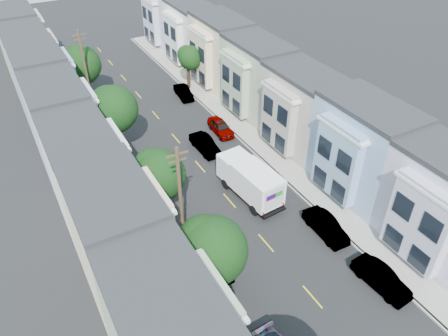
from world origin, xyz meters
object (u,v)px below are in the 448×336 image
Objects in this scene: tree_e at (80,65)px; parked_right_d at (184,92)px; parked_right_b at (326,226)px; lead_sedan at (205,145)px; utility_pole_near at (181,206)px; utility_pole_far at (86,73)px; parked_right_a at (381,279)px; parked_right_c at (221,127)px; tree_b at (211,251)px; tree_far_r at (190,58)px; parked_left_d at (155,177)px; tree_c at (158,175)px; tree_d at (113,110)px; parked_left_c at (215,265)px; fedex_truck at (250,180)px.

tree_e is 12.76m from parked_right_d.
lead_sedan is at bearing 102.71° from parked_right_b.
utility_pole_near is 26.00m from utility_pole_far.
parked_right_b reaches higher than lead_sedan.
parked_right_a is 34.14m from parked_right_d.
parked_right_c is at bearing -51.68° from tree_e.
lead_sedan is 22.13m from parked_right_a.
tree_b is 1.59× the size of parked_right_c.
tree_e is 28.85m from utility_pole_near.
parked_right_d is at bearing 74.40° from lead_sedan.
tree_e is 18.57m from parked_right_c.
lead_sedan is at bearing -109.87° from tree_far_r.
tree_b is 31.56m from parked_right_d.
parked_right_d is (9.80, 14.92, -0.05)m from parked_left_d.
parked_right_b is 27.97m from parked_right_d.
tree_c is 23.50m from parked_right_d.
tree_c is 1.34× the size of parked_left_d.
tree_e reaches higher than tree_b.
tree_c is 11.56m from tree_d.
tree_c is (-0.00, 9.00, 0.15)m from tree_b.
parked_right_c is at bearing 59.88° from tree_b.
utility_pole_near is at bearing -89.99° from tree_d.
tree_e is 34.40m from parked_right_b.
parked_left_d is at bearing 90.54° from parked_left_c.
utility_pole_far reaches higher than lead_sedan.
parked_right_a is 1.00× the size of parked_right_b.
lead_sedan is 1.00× the size of parked_right_b.
parked_right_b is at bearing -69.14° from utility_pole_far.
tree_e is 1.80× the size of parked_right_d.
utility_pole_far is 16.53m from parked_right_c.
fedex_truck is at bearing -92.57° from parked_right_d.
parked_left_c is 0.82× the size of parked_right_a.
parked_right_a is (11.20, -13.92, -4.22)m from tree_c.
parked_right_b is at bearing -93.80° from tree_far_r.
tree_far_r is at bearing 50.80° from parked_right_d.
parked_right_a is 6.17m from parked_right_b.
tree_d is 15.92m from utility_pole_near.
parked_right_b is (11.20, 1.25, -4.07)m from tree_b.
parked_right_c is 1.10× the size of parked_right_d.
tree_e is 0.74× the size of utility_pole_far.
utility_pole_near is at bearing -124.25° from parked_right_c.
tree_d is 15.10m from fedex_truck.
parked_right_a is 1.00× the size of parked_right_c.
tree_e reaches higher than parked_right_a.
tree_c is 12.09m from lead_sedan.
utility_pole_far reaches higher than tree_d.
tree_b is at bearing -90.00° from tree_d.
parked_right_d is (11.20, 8.66, -4.62)m from tree_d.
parked_right_a is 1.09× the size of parked_right_d.
fedex_truck is at bearing -71.76° from tree_e.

